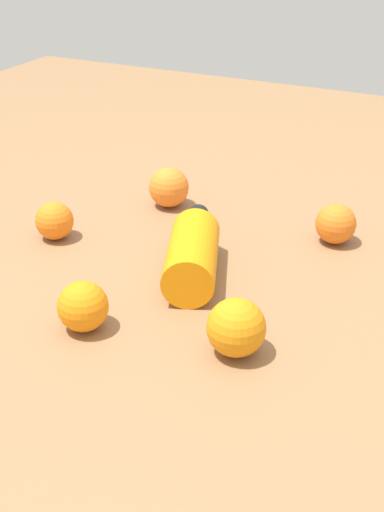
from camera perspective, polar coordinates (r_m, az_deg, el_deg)
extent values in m
plane|color=olive|center=(1.13, 1.64, -2.01)|extent=(2.40, 2.40, 0.00)
cylinder|color=orange|center=(1.12, 0.00, 0.00)|extent=(0.20, 0.14, 0.08)
cone|color=orange|center=(1.22, 0.40, 2.56)|extent=(0.07, 0.09, 0.08)
cylinder|color=black|center=(1.25, 0.50, 3.21)|extent=(0.03, 0.04, 0.04)
sphere|color=orange|center=(1.26, 11.44, 2.55)|extent=(0.07, 0.07, 0.07)
sphere|color=orange|center=(1.37, -1.86, 5.52)|extent=(0.08, 0.08, 0.08)
sphere|color=orange|center=(1.01, -8.74, -4.01)|extent=(0.07, 0.07, 0.07)
sphere|color=orange|center=(0.95, 3.56, -5.74)|extent=(0.08, 0.08, 0.08)
sphere|color=orange|center=(1.27, -10.96, 2.79)|extent=(0.07, 0.07, 0.07)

